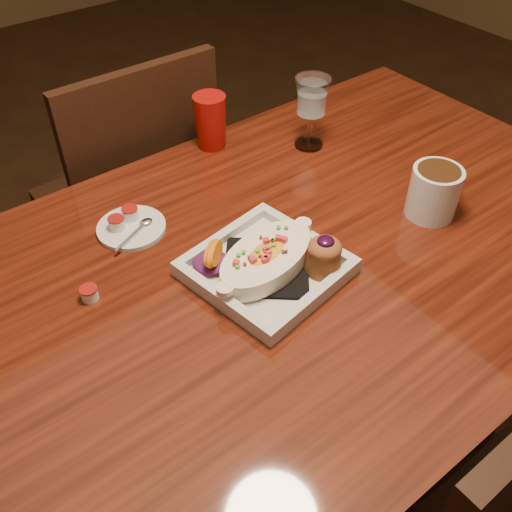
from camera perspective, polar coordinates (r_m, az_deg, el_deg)
floor at (r=1.65m, az=1.80°, el=-19.58°), size 7.00×7.00×0.00m
table at (r=1.12m, az=2.51°, el=-3.85°), size 1.50×0.90×0.75m
chair_far at (r=1.62m, az=-11.97°, el=5.55°), size 0.42×0.42×0.93m
plate at (r=1.00m, az=1.61°, el=-0.58°), size 0.27×0.27×0.08m
coffee_mug at (r=1.17m, az=17.49°, el=6.35°), size 0.14×0.10×0.10m
goblet at (r=1.31m, az=5.60°, el=15.24°), size 0.08×0.08×0.17m
saucer at (r=1.13m, az=-12.51°, el=2.91°), size 0.13×0.13×0.09m
creamer_loose at (r=1.01m, az=-16.33°, el=-3.61°), size 0.03×0.03×0.02m
red_tumbler at (r=1.33m, az=-4.58°, el=13.25°), size 0.07×0.07×0.12m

